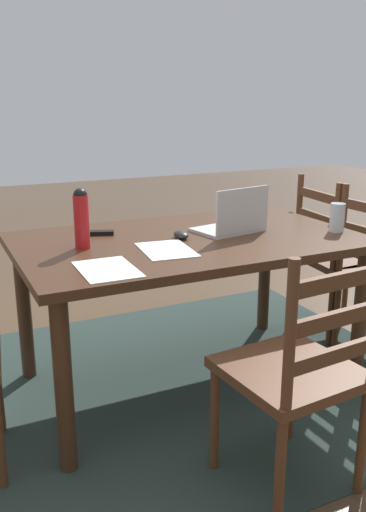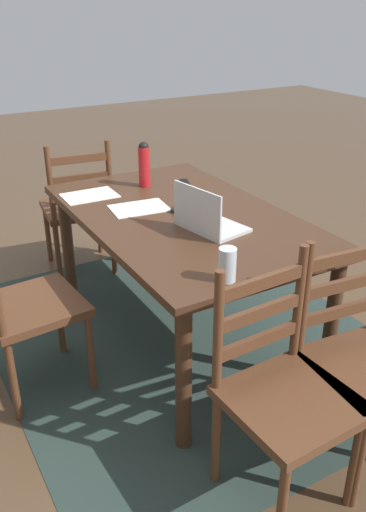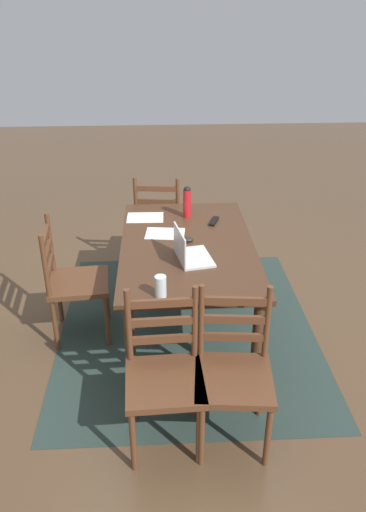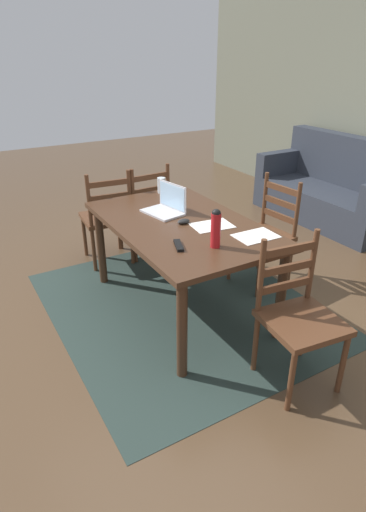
% 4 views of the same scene
% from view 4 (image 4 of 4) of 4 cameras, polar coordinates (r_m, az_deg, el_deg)
% --- Properties ---
extents(ground_plane, '(14.00, 14.00, 0.00)m').
position_cam_4_polar(ground_plane, '(3.55, -0.26, -6.76)').
color(ground_plane, brown).
extents(area_rug, '(2.33, 1.99, 0.01)m').
position_cam_4_polar(area_rug, '(3.54, -0.26, -6.72)').
color(area_rug, '#283833').
rests_on(area_rug, ground).
extents(dining_table, '(1.59, 0.98, 0.75)m').
position_cam_4_polar(dining_table, '(3.23, -0.28, 3.18)').
color(dining_table, '#422819').
rests_on(dining_table, ground).
extents(chair_far_head, '(0.48, 0.48, 0.95)m').
position_cam_4_polar(chair_far_head, '(3.78, 11.05, 2.89)').
color(chair_far_head, '#56331E').
rests_on(chair_far_head, ground).
extents(chair_right_far, '(0.49, 0.49, 0.95)m').
position_cam_4_polar(chair_right_far, '(2.69, 15.35, -7.99)').
color(chair_right_far, '#56331E').
rests_on(chair_right_far, ground).
extents(chair_left_far, '(0.46, 0.46, 0.95)m').
position_cam_4_polar(chair_left_far, '(4.29, -5.30, 6.12)').
color(chair_left_far, '#56331E').
rests_on(chair_left_far, ground).
extents(chair_left_near, '(0.48, 0.48, 0.95)m').
position_cam_4_polar(chair_left_near, '(4.15, -10.26, 5.10)').
color(chair_left_near, '#56331E').
rests_on(chair_left_near, ground).
extents(couch, '(1.80, 0.80, 1.00)m').
position_cam_4_polar(couch, '(5.55, 19.45, 8.29)').
color(couch, '#2D333D').
rests_on(couch, ground).
extents(laptop, '(0.36, 0.28, 0.23)m').
position_cam_4_polar(laptop, '(3.38, -2.19, 6.89)').
color(laptop, silver).
rests_on(laptop, dining_table).
extents(water_bottle, '(0.07, 0.07, 0.26)m').
position_cam_4_polar(water_bottle, '(2.74, 4.46, 3.86)').
color(water_bottle, red).
rests_on(water_bottle, dining_table).
extents(drinking_glass, '(0.07, 0.07, 0.14)m').
position_cam_4_polar(drinking_glass, '(3.85, -2.95, 9.54)').
color(drinking_glass, silver).
rests_on(drinking_glass, dining_table).
extents(computer_mouse, '(0.06, 0.10, 0.03)m').
position_cam_4_polar(computer_mouse, '(3.16, 0.12, 4.72)').
color(computer_mouse, black).
rests_on(computer_mouse, dining_table).
extents(tv_remote, '(0.17, 0.10, 0.02)m').
position_cam_4_polar(tv_remote, '(2.78, -0.60, 1.45)').
color(tv_remote, black).
rests_on(tv_remote, dining_table).
extents(paper_stack_left, '(0.24, 0.32, 0.00)m').
position_cam_4_polar(paper_stack_left, '(3.13, 3.95, 4.14)').
color(paper_stack_left, white).
rests_on(paper_stack_left, dining_table).
extents(paper_stack_right, '(0.22, 0.30, 0.00)m').
position_cam_4_polar(paper_stack_right, '(2.99, 9.84, 2.68)').
color(paper_stack_right, white).
rests_on(paper_stack_right, dining_table).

